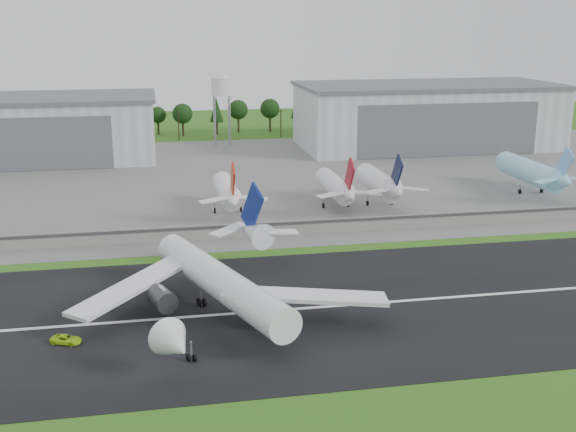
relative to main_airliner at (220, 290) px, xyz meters
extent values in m
plane|color=#2A5E16|center=(23.15, -9.59, -4.89)|extent=(600.00, 600.00, 0.00)
cube|color=black|center=(23.15, 0.41, -4.84)|extent=(320.00, 60.00, 0.10)
cube|color=white|center=(23.15, 0.41, -4.78)|extent=(220.00, 1.00, 0.02)
cube|color=slate|center=(23.15, 110.41, -4.84)|extent=(320.00, 150.00, 0.10)
cube|color=gray|center=(23.15, 45.41, -3.14)|extent=(240.00, 0.50, 3.50)
cube|color=#38383A|center=(23.15, 45.11, -1.89)|extent=(240.00, 0.12, 0.70)
cube|color=silver|center=(-56.85, 155.41, 6.11)|extent=(95.00, 42.00, 22.00)
cube|color=#595B60|center=(-56.85, 155.41, 17.71)|extent=(97.00, 44.00, 1.20)
cube|color=#595B60|center=(-56.85, 134.26, 4.35)|extent=(66.50, 0.30, 18.04)
cube|color=silver|center=(98.15, 155.41, 7.11)|extent=(100.00, 45.00, 24.00)
cube|color=#595B60|center=(98.15, 155.41, 19.71)|extent=(102.00, 47.00, 1.20)
cube|color=#595B60|center=(98.15, 132.76, 5.19)|extent=(70.00, 0.30, 19.68)
cylinder|color=#99999E|center=(15.15, 172.41, 5.11)|extent=(0.50, 0.50, 20.00)
cylinder|color=#99999E|center=(21.15, 178.41, 5.11)|extent=(0.50, 0.50, 20.00)
cylinder|color=silver|center=(18.15, 175.41, 18.61)|extent=(8.00, 8.00, 7.00)
cone|color=silver|center=(18.15, 175.41, 23.31)|extent=(8.40, 8.40, 2.40)
cylinder|color=white|center=(0.15, 0.41, 1.31)|extent=(20.75, 43.27, 5.80)
cone|color=white|center=(-8.55, -23.03, 1.31)|extent=(7.53, 7.64, 5.80)
cone|color=white|center=(9.37, 25.25, 2.51)|extent=(8.30, 10.35, 5.51)
cube|color=navy|center=(9.20, 24.78, 7.81)|extent=(3.79, 9.12, 11.13)
cube|color=white|center=(13.52, -6.69, 0.51)|extent=(28.46, 9.17, 2.65)
cylinder|color=#333338|center=(7.84, -6.18, -1.09)|extent=(5.48, 6.48, 3.80)
cube|color=white|center=(13.89, 23.04, 2.91)|extent=(9.13, 3.57, 0.98)
cube|color=white|center=(-14.61, 3.75, 0.51)|extent=(22.70, 24.57, 2.65)
cylinder|color=#333338|center=(-9.97, 0.43, -1.09)|extent=(5.48, 6.48, 3.80)
cube|color=white|center=(4.51, 26.52, 2.91)|extent=(9.04, 8.10, 0.98)
cube|color=#99999E|center=(-1.24, -3.34, -3.19)|extent=(19.81, 31.60, 3.20)
cylinder|color=black|center=(-3.02, 4.79, -4.04)|extent=(0.90, 1.55, 1.50)
imported|color=#BBEF1C|center=(-25.43, -6.51, -4.11)|extent=(5.45, 4.00, 1.38)
cylinder|color=white|center=(8.69, 70.41, 0.81)|extent=(5.42, 24.00, 5.42)
cone|color=white|center=(8.69, 54.91, 1.81)|extent=(5.15, 7.00, 5.15)
cube|color=#B0250D|center=(8.69, 55.41, 6.61)|extent=(0.45, 8.59, 10.02)
cylinder|color=#99999E|center=(5.19, 68.41, -3.39)|extent=(0.32, 0.32, 3.00)
cylinder|color=#99999E|center=(12.19, 68.41, -3.39)|extent=(0.32, 0.32, 3.00)
cylinder|color=black|center=(5.19, 68.41, -4.09)|extent=(0.40, 1.40, 1.40)
cylinder|color=white|center=(38.37, 70.41, 0.83)|extent=(5.45, 24.00, 5.45)
cone|color=white|center=(38.37, 54.91, 1.83)|extent=(5.17, 7.00, 5.17)
cube|color=maroon|center=(38.37, 55.41, 6.63)|extent=(0.45, 8.59, 10.02)
cylinder|color=#99999E|center=(34.87, 68.41, -3.39)|extent=(0.32, 0.32, 3.00)
cylinder|color=#99999E|center=(41.87, 68.41, -3.39)|extent=(0.32, 0.32, 3.00)
cylinder|color=black|center=(34.87, 68.41, -4.09)|extent=(0.40, 1.40, 1.40)
cylinder|color=silver|center=(50.92, 70.41, 1.24)|extent=(6.27, 24.00, 6.27)
cone|color=silver|center=(50.92, 54.91, 2.24)|extent=(5.96, 7.00, 5.96)
cube|color=#081032|center=(50.92, 55.41, 7.04)|extent=(0.45, 8.59, 10.02)
cylinder|color=#99999E|center=(47.42, 68.41, -3.39)|extent=(0.32, 0.32, 3.00)
cylinder|color=#99999E|center=(54.42, 68.41, -3.39)|extent=(0.32, 0.32, 3.00)
cylinder|color=black|center=(47.42, 68.41, -4.09)|extent=(0.40, 1.40, 1.40)
cylinder|color=#91DBFA|center=(99.21, 75.41, 1.46)|extent=(6.70, 30.00, 6.70)
cone|color=#91DBFA|center=(99.21, 56.91, 2.46)|extent=(6.37, 7.00, 6.37)
cube|color=#79B5F8|center=(99.21, 57.41, 7.26)|extent=(0.45, 8.59, 10.02)
cylinder|color=#99999E|center=(95.71, 73.41, -3.39)|extent=(0.32, 0.32, 3.00)
cylinder|color=#99999E|center=(102.71, 73.41, -3.39)|extent=(0.32, 0.32, 3.00)
cylinder|color=black|center=(95.71, 73.41, -4.09)|extent=(0.40, 1.40, 1.40)
camera|label=1|loc=(-10.39, -117.08, 45.61)|focal=45.00mm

